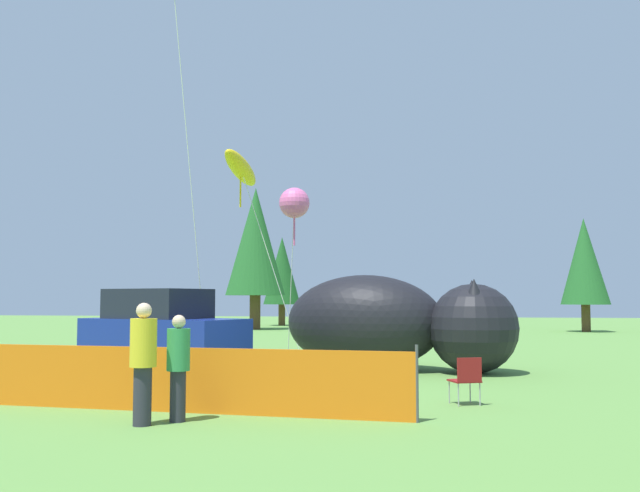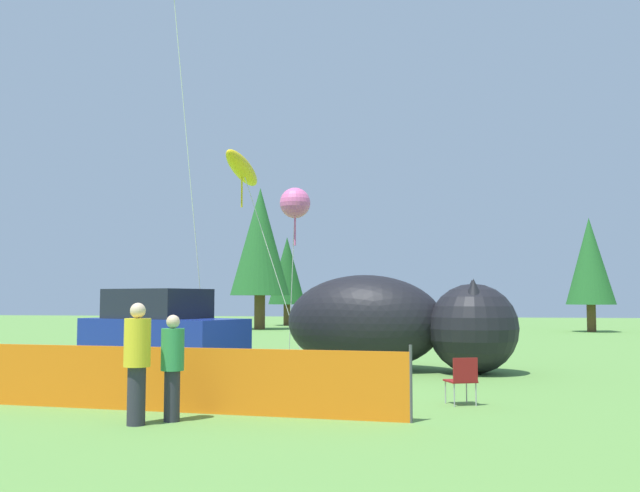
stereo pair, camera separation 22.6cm
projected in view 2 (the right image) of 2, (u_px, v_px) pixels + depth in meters
ground_plane at (279, 392)px, 14.65m from camera, size 120.00×120.00×0.00m
parked_car at (162, 335)px, 17.33m from camera, size 4.38×3.11×2.15m
folding_chair at (463, 377)px, 12.82m from camera, size 0.63×0.63×0.86m
inflatable_cat at (392, 326)px, 19.02m from camera, size 6.40×3.36×2.56m
safety_fence at (175, 380)px, 12.07m from camera, size 8.05×0.72×1.20m
spectator_in_yellow_shirt at (172, 363)px, 11.18m from camera, size 0.36×0.36×1.66m
spectator_in_red_shirt at (137, 358)px, 10.86m from camera, size 0.40×0.40×1.85m
kite_pink_octopus at (295, 203)px, 21.68m from camera, size 0.93×1.10×5.29m
kite_yellow_hero at (242, 169)px, 23.55m from camera, size 2.49×2.58×6.87m
horizon_tree_east at (287, 271)px, 50.95m from camera, size 2.65×2.65×6.32m
horizon_tree_west at (260, 242)px, 44.80m from camera, size 3.73×3.73×8.90m
horizon_tree_northeast at (590, 261)px, 41.16m from camera, size 2.77×2.77×6.60m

